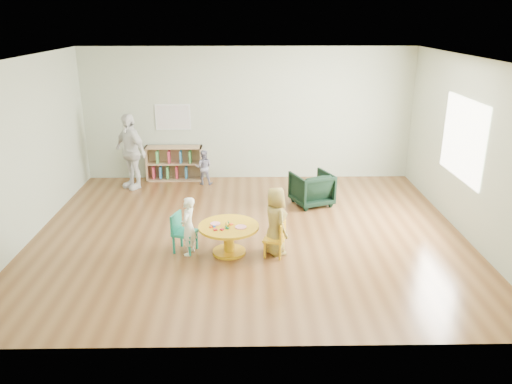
% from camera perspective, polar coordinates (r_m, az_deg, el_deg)
% --- Properties ---
extents(room, '(7.10, 7.00, 2.80)m').
position_cam_1_polar(room, '(7.70, -0.78, 8.28)').
color(room, brown).
rests_on(room, ground).
extents(activity_table, '(0.90, 0.90, 0.50)m').
position_cam_1_polar(activity_table, '(7.49, -3.13, -4.81)').
color(activity_table, gold).
rests_on(activity_table, ground).
extents(kid_chair_left, '(0.41, 0.41, 0.60)m').
position_cam_1_polar(kid_chair_left, '(7.63, -8.44, -4.45)').
color(kid_chair_left, '#178269').
rests_on(kid_chair_left, ground).
extents(kid_chair_right, '(0.36, 0.36, 0.55)m').
position_cam_1_polar(kid_chair_right, '(7.40, 2.41, -5.28)').
color(kid_chair_right, gold).
rests_on(kid_chair_right, ground).
extents(bookshelf, '(1.20, 0.30, 0.75)m').
position_cam_1_polar(bookshelf, '(10.96, -9.36, 3.26)').
color(bookshelf, '#9E7C58').
rests_on(bookshelf, ground).
extents(alphabet_poster, '(0.74, 0.01, 0.54)m').
position_cam_1_polar(alphabet_poster, '(10.84, -9.48, 8.44)').
color(alphabet_poster, white).
rests_on(alphabet_poster, ground).
extents(armchair, '(0.88, 0.89, 0.63)m').
position_cam_1_polar(armchair, '(9.44, 6.38, 0.39)').
color(armchair, black).
rests_on(armchair, ground).
extents(child_left, '(0.28, 0.37, 0.90)m').
position_cam_1_polar(child_left, '(7.47, -7.74, -3.88)').
color(child_left, white).
rests_on(child_left, ground).
extents(child_right, '(0.51, 0.60, 1.05)m').
position_cam_1_polar(child_right, '(7.39, 2.24, -3.35)').
color(child_right, yellow).
rests_on(child_right, ground).
extents(toddler, '(0.38, 0.30, 0.74)m').
position_cam_1_polar(toddler, '(10.57, -6.00, 2.84)').
color(toddler, '#1B1B45').
rests_on(toddler, ground).
extents(adult_caretaker, '(0.93, 0.88, 1.55)m').
position_cam_1_polar(adult_caretaker, '(10.51, -14.17, 4.53)').
color(adult_caretaker, white).
rests_on(adult_caretaker, ground).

